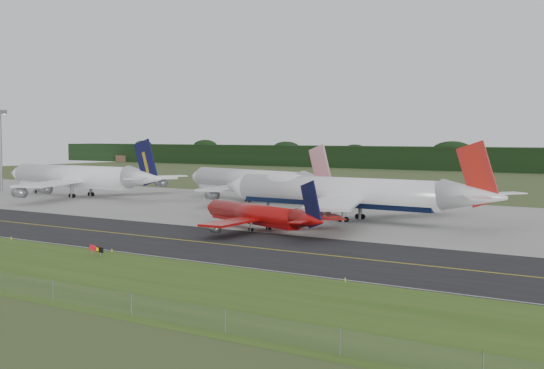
{
  "coord_description": "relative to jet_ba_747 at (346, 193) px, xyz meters",
  "views": [
    {
      "loc": [
        84.39,
        -101.24,
        18.03
      ],
      "look_at": [
        -1.71,
        22.0,
        8.25
      ],
      "focal_mm": 50.0,
      "sensor_mm": 36.0,
      "label": 1
    }
  ],
  "objects": [
    {
      "name": "ground",
      "position": [
        -5.49,
        -39.28,
        -5.83
      ],
      "size": [
        600.0,
        600.0,
        0.0
      ],
      "primitive_type": "plane",
      "color": "#394620",
      "rests_on": "ground"
    },
    {
      "name": "grass_verge",
      "position": [
        -5.49,
        -74.28,
        -5.82
      ],
      "size": [
        400.0,
        30.0,
        0.01
      ],
      "primitive_type": "cube",
      "color": "#2F5017",
      "rests_on": "ground"
    },
    {
      "name": "taxiway",
      "position": [
        -5.49,
        -43.28,
        -5.82
      ],
      "size": [
        400.0,
        32.0,
        0.02
      ],
      "primitive_type": "cube",
      "color": "black",
      "rests_on": "ground"
    },
    {
      "name": "apron",
      "position": [
        -5.49,
        11.72,
        -5.82
      ],
      "size": [
        400.0,
        78.0,
        0.01
      ],
      "primitive_type": "cube",
      "color": "gray",
      "rests_on": "ground"
    },
    {
      "name": "taxiway_centreline",
      "position": [
        -5.49,
        -43.28,
        -5.8
      ],
      "size": [
        400.0,
        0.4,
        0.0
      ],
      "primitive_type": "cube",
      "color": "gold",
      "rests_on": "taxiway"
    },
    {
      "name": "taxiway_edge_line",
      "position": [
        -5.49,
        -58.78,
        -5.8
      ],
      "size": [
        400.0,
        0.25,
        0.0
      ],
      "primitive_type": "cube",
      "color": "silver",
      "rests_on": "taxiway"
    },
    {
      "name": "jet_ba_747",
      "position": [
        0.0,
        0.0,
        0.0
      ],
      "size": [
        68.04,
        56.38,
        17.12
      ],
      "color": "white",
      "rests_on": "ground"
    },
    {
      "name": "jet_red_737",
      "position": [
        -4.76,
        -24.84,
        -2.97
      ],
      "size": [
        37.08,
        29.37,
        10.32
      ],
      "color": "#960B0A",
      "rests_on": "ground"
    },
    {
      "name": "jet_navy_gold",
      "position": [
        -93.89,
        8.89,
        -0.2
      ],
      "size": [
        66.23,
        57.83,
        17.12
      ],
      "color": "white",
      "rests_on": "ground"
    },
    {
      "name": "jet_star_tail",
      "position": [
        -42.96,
        26.58,
        -0.54
      ],
      "size": [
        59.6,
        48.95,
        15.86
      ],
      "color": "silver",
      "rests_on": "ground"
    },
    {
      "name": "floodlight_mast",
      "position": [
        -132.97,
        9.57,
        12.21
      ],
      "size": [
        3.25,
        3.25,
        26.19
      ],
      "color": "slate",
      "rests_on": "ground"
    },
    {
      "name": "taxiway_sign",
      "position": [
        -7.23,
        -63.3,
        -4.83
      ],
      "size": [
        4.12,
        1.31,
        1.41
      ],
      "color": "slate",
      "rests_on": "ground"
    },
    {
      "name": "edge_marker_left",
      "position": [
        -32.65,
        -59.78,
        -5.58
      ],
      "size": [
        0.16,
        0.16,
        0.5
      ],
      "primitive_type": "cylinder",
      "color": "yellow",
      "rests_on": "ground"
    },
    {
      "name": "edge_marker_center",
      "position": [
        -7.68,
        -59.78,
        -5.58
      ],
      "size": [
        0.16,
        0.16,
        0.5
      ],
      "primitive_type": "cylinder",
      "color": "yellow",
      "rests_on": "ground"
    },
    {
      "name": "edge_marker_right",
      "position": [
        33.49,
        -59.78,
        -5.58
      ],
      "size": [
        0.16,
        0.16,
        0.5
      ],
      "primitive_type": "cylinder",
      "color": "yellow",
      "rests_on": "ground"
    }
  ]
}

